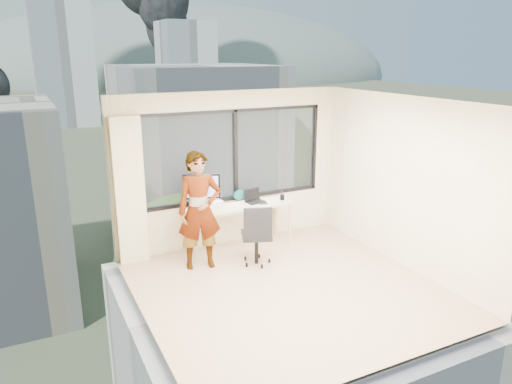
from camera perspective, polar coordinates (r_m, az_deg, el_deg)
floor at (r=6.90m, az=3.76°, el=-11.33°), size 4.00×4.00×0.01m
ceiling at (r=6.15m, az=4.21°, el=10.68°), size 4.00×4.00×0.01m
wall_front at (r=4.89m, az=15.91°, el=-7.20°), size 4.00×0.01×2.60m
wall_left at (r=5.71m, az=-13.69°, el=-3.60°), size 0.01×4.00×2.60m
wall_right at (r=7.58m, az=17.16°, el=1.07°), size 0.01×4.00×2.60m
window_wall at (r=8.10m, az=-2.83°, el=4.38°), size 3.30×0.16×1.55m
curtain at (r=7.57m, az=-14.79°, el=0.05°), size 0.45×0.14×2.30m
desk at (r=8.10m, az=-2.08°, el=-4.08°), size 1.80×0.60×0.75m
chair at (r=7.44m, az=0.06°, el=-4.93°), size 0.66×0.66×1.00m
person at (r=7.26m, az=-6.74°, el=-2.22°), size 0.73×0.54×1.81m
monitor at (r=7.72m, az=-6.48°, el=0.04°), size 0.61×0.30×0.59m
game_console at (r=7.99m, az=-5.34°, el=-1.30°), size 0.34×0.29×0.08m
laptop at (r=8.10m, az=-0.06°, el=-0.54°), size 0.35×0.37×0.20m
cellphone at (r=8.03m, az=0.90°, el=-1.38°), size 0.12×0.06×0.01m
pen_cup at (r=8.26m, az=3.13°, el=-0.59°), size 0.10×0.10×0.10m
handbag at (r=8.21m, az=-1.93°, el=-0.35°), size 0.27×0.19×0.19m
exterior_ground at (r=126.48m, az=-24.88°, el=7.04°), size 400.00×400.00×0.04m
near_bldg_b at (r=46.74m, az=-6.98°, el=4.88°), size 14.00×13.00×16.00m
near_bldg_c at (r=48.49m, az=17.90°, el=0.98°), size 12.00×10.00×10.00m
far_tower_b at (r=125.78m, az=-21.98°, el=14.22°), size 13.00×13.00×30.00m
far_tower_c at (r=153.08m, az=-8.29°, el=14.62°), size 15.00×15.00×26.00m
hill_b at (r=341.65m, az=-8.99°, el=13.28°), size 300.00×220.00×96.00m
tree_b at (r=27.45m, az=-8.46°, el=-11.41°), size 7.60×7.60×9.00m
tree_c at (r=53.18m, az=2.60°, el=3.08°), size 8.40×8.40×10.00m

